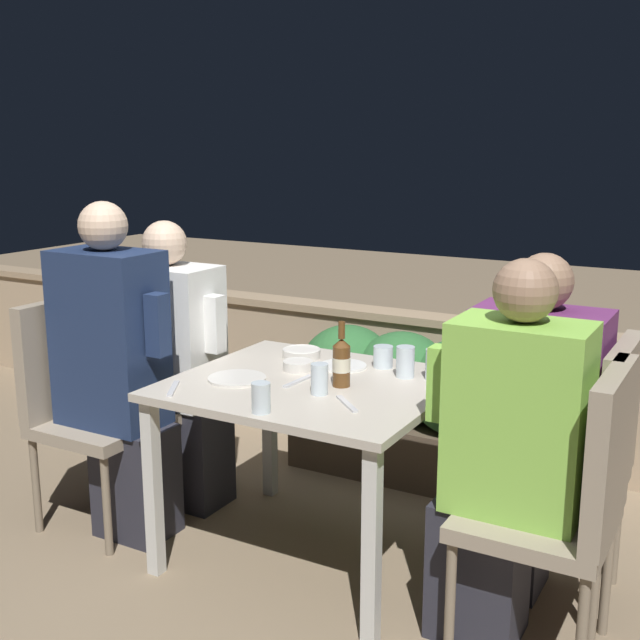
{
  "coord_description": "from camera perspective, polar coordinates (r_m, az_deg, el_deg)",
  "views": [
    {
      "loc": [
        1.42,
        -2.46,
        1.58
      ],
      "look_at": [
        0.0,
        0.07,
        0.92
      ],
      "focal_mm": 45.0,
      "sensor_mm": 36.0,
      "label": 1
    }
  ],
  "objects": [
    {
      "name": "chair_left_far",
      "position": [
        3.69,
        -12.7,
        -3.66
      ],
      "size": [
        0.45,
        0.45,
        0.94
      ],
      "color": "gray",
      "rests_on": "ground_plane"
    },
    {
      "name": "planter_hedge",
      "position": [
        3.83,
        5.79,
        -5.45
      ],
      "size": [
        1.04,
        0.47,
        0.7
      ],
      "color": "brown",
      "rests_on": "ground_plane"
    },
    {
      "name": "glass_cup_0",
      "position": [
        3.02,
        6.09,
        -2.98
      ],
      "size": [
        0.07,
        0.07,
        0.12
      ],
      "color": "silver",
      "rests_on": "dining_table"
    },
    {
      "name": "glass_cup_1",
      "position": [
        3.15,
        4.52,
        -2.62
      ],
      "size": [
        0.08,
        0.08,
        0.08
      ],
      "color": "silver",
      "rests_on": "dining_table"
    },
    {
      "name": "chair_right_near",
      "position": [
        2.54,
        17.52,
        -11.53
      ],
      "size": [
        0.45,
        0.45,
        0.94
      ],
      "color": "gray",
      "rests_on": "ground_plane"
    },
    {
      "name": "glass_cup_3",
      "position": [
        3.01,
        8.16,
        -3.14
      ],
      "size": [
        0.07,
        0.07,
        0.12
      ],
      "color": "silver",
      "rests_on": "dining_table"
    },
    {
      "name": "person_navy_jumper",
      "position": [
        3.29,
        -14.23,
        -3.55
      ],
      "size": [
        0.49,
        0.26,
        1.35
      ],
      "color": "#282833",
      "rests_on": "ground_plane"
    },
    {
      "name": "bowl_0",
      "position": [
        3.28,
        -1.32,
        -2.33
      ],
      "size": [
        0.16,
        0.16,
        0.04
      ],
      "color": "silver",
      "rests_on": "dining_table"
    },
    {
      "name": "fork_0",
      "position": [
        2.71,
        1.92,
        -5.97
      ],
      "size": [
        0.14,
        0.13,
        0.01
      ],
      "color": "silver",
      "rests_on": "dining_table"
    },
    {
      "name": "person_purple_stripe",
      "position": [
        2.88,
        14.4,
        -7.4
      ],
      "size": [
        0.51,
        0.26,
        1.22
      ],
      "color": "#282833",
      "rests_on": "ground_plane"
    },
    {
      "name": "parapet_wall",
      "position": [
        4.19,
        8.29,
        -4.37
      ],
      "size": [
        9.0,
        0.18,
        0.7
      ],
      "color": "tan",
      "rests_on": "ground_plane"
    },
    {
      "name": "glass_cup_4",
      "position": [
        2.81,
        -0.03,
        -4.22
      ],
      "size": [
        0.06,
        0.06,
        0.11
      ],
      "color": "silver",
      "rests_on": "dining_table"
    },
    {
      "name": "person_green_blouse",
      "position": [
        2.56,
        13.03,
        -9.46
      ],
      "size": [
        0.49,
        0.26,
        1.24
      ],
      "color": "#282833",
      "rests_on": "ground_plane"
    },
    {
      "name": "chair_left_near",
      "position": [
        3.46,
        -16.59,
        -4.96
      ],
      "size": [
        0.45,
        0.45,
        0.94
      ],
      "color": "gray",
      "rests_on": "ground_plane"
    },
    {
      "name": "glass_cup_2",
      "position": [
        2.63,
        -4.22,
        -5.53
      ],
      "size": [
        0.06,
        0.06,
        0.1
      ],
      "color": "silver",
      "rests_on": "dining_table"
    },
    {
      "name": "bowl_1",
      "position": [
        3.11,
        -1.58,
        -3.2
      ],
      "size": [
        0.12,
        0.12,
        0.04
      ],
      "color": "silver",
      "rests_on": "dining_table"
    },
    {
      "name": "dining_table",
      "position": [
        2.99,
        -0.62,
        -6.0
      ],
      "size": [
        0.98,
        0.88,
        0.7
      ],
      "color": "#BCB2A3",
      "rests_on": "ground_plane"
    },
    {
      "name": "fork_2",
      "position": [
        2.96,
        -1.57,
        -4.37
      ],
      "size": [
        0.03,
        0.17,
        0.01
      ],
      "color": "silver",
      "rests_on": "dining_table"
    },
    {
      "name": "person_white_polo",
      "position": [
        3.54,
        -10.24,
        -3.15
      ],
      "size": [
        0.51,
        0.26,
        1.25
      ],
      "color": "#282833",
      "rests_on": "ground_plane"
    },
    {
      "name": "plate_0",
      "position": [
        3.15,
        1.64,
        -3.28
      ],
      "size": [
        0.19,
        0.19,
        0.01
      ],
      "color": "white",
      "rests_on": "dining_table"
    },
    {
      "name": "beer_bottle",
      "position": [
        2.89,
        1.54,
        -2.98
      ],
      "size": [
        0.07,
        0.07,
        0.24
      ],
      "color": "brown",
      "rests_on": "dining_table"
    },
    {
      "name": "fork_1",
      "position": [
        2.92,
        -10.4,
        -4.82
      ],
      "size": [
        0.1,
        0.16,
        0.01
      ],
      "color": "silver",
      "rests_on": "dining_table"
    },
    {
      "name": "chair_right_far",
      "position": [
        2.85,
        18.43,
        -8.89
      ],
      "size": [
        0.45,
        0.45,
        0.94
      ],
      "color": "gray",
      "rests_on": "ground_plane"
    },
    {
      "name": "ground_plane",
      "position": [
        3.24,
        -0.6,
        -16.38
      ],
      "size": [
        16.0,
        16.0,
        0.0
      ],
      "primitive_type": "plane",
      "color": "#847056"
    },
    {
      "name": "plate_1",
      "position": [
        3.0,
        -5.92,
        -4.15
      ],
      "size": [
        0.22,
        0.22,
        0.01
      ],
      "color": "silver",
      "rests_on": "dining_table"
    }
  ]
}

